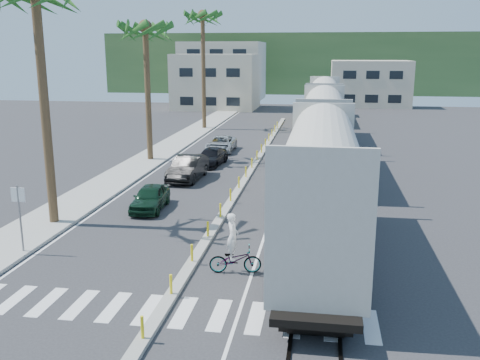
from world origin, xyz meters
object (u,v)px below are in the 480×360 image
object	(u,v)px
car_second	(188,168)
car_lead	(150,198)
cyclist	(235,254)
street_sign	(19,209)

from	to	relation	value
car_second	car_lead	bearing A→B (deg)	-89.68
cyclist	car_second	bearing A→B (deg)	11.79
car_second	cyclist	size ratio (longest dim) A/B	2.06
street_sign	car_lead	size ratio (longest dim) A/B	0.75
car_lead	car_second	bearing A→B (deg)	84.19
street_sign	car_lead	world-z (taller)	street_sign
car_lead	cyclist	distance (m)	9.69
street_sign	car_second	bearing A→B (deg)	76.13
car_lead	car_second	world-z (taller)	car_second
street_sign	cyclist	bearing A→B (deg)	-3.22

